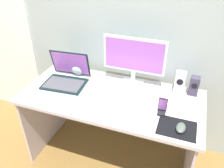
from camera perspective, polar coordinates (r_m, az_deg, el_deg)
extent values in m
plane|color=brown|center=(2.29, -0.24, -17.69)|extent=(8.00, 8.00, 0.00)
cube|color=#A0ACA6|center=(1.93, 4.13, 17.12)|extent=(6.00, 0.04, 2.50)
cube|color=beige|center=(1.81, -0.29, -3.27)|extent=(1.43, 0.67, 0.03)
cube|color=beige|center=(2.30, -16.36, -7.05)|extent=(0.02, 0.63, 0.69)
cube|color=beige|center=(1.98, 19.10, -15.47)|extent=(0.02, 0.63, 0.69)
cube|color=silver|center=(1.96, 5.19, 0.38)|extent=(0.18, 0.14, 0.01)
cylinder|color=silver|center=(1.93, 5.28, 1.89)|extent=(0.04, 0.04, 0.11)
cube|color=silver|center=(1.83, 5.59, 7.25)|extent=(0.51, 0.02, 0.29)
cube|color=#A559BF|center=(1.82, 5.51, 7.12)|extent=(0.48, 0.00, 0.25)
cube|color=#3B3449|center=(1.89, 19.90, -0.41)|extent=(0.07, 0.07, 0.16)
cylinder|color=black|center=(1.85, 19.95, -0.52)|extent=(0.04, 0.00, 0.04)
cube|color=silver|center=(1.88, 16.68, 0.48)|extent=(0.08, 0.07, 0.18)
cylinder|color=black|center=(1.84, 16.67, 0.46)|extent=(0.05, 0.00, 0.05)
cube|color=black|center=(1.97, -11.83, 0.00)|extent=(0.37, 0.27, 0.02)
cube|color=#47474C|center=(1.95, -12.01, 0.05)|extent=(0.33, 0.21, 0.00)
cube|color=black|center=(2.02, -10.41, 5.16)|extent=(0.35, 0.09, 0.23)
cube|color=#A559BF|center=(2.02, -10.46, 5.13)|extent=(0.32, 0.07, 0.21)
sphere|color=silver|center=(2.08, -8.30, 4.29)|extent=(0.15, 0.15, 0.15)
cube|color=white|center=(1.62, 1.55, -7.22)|extent=(0.38, 0.12, 0.01)
cube|color=black|center=(1.57, 15.96, -10.55)|extent=(0.25, 0.20, 0.00)
ellipsoid|color=#4D574D|center=(1.55, 16.90, -10.48)|extent=(0.07, 0.10, 0.04)
cube|color=black|center=(1.65, 12.30, -7.16)|extent=(0.06, 0.05, 0.02)
cube|color=black|center=(1.62, 12.64, -5.04)|extent=(0.06, 0.03, 0.12)
cube|color=#A559BF|center=(1.61, 12.61, -5.12)|extent=(0.05, 0.02, 0.10)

